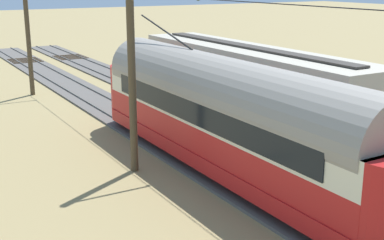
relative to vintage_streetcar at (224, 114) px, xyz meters
The scene contains 8 objects.
ground_plane 3.03m from the vintage_streetcar, behind, with size 220.00×220.00×0.00m, color #937F51.
track_streetcar_siding 4.61m from the vintage_streetcar, behind, with size 2.80×80.00×0.18m.
track_adjacent_siding 2.28m from the vintage_streetcar, 90.00° to the right, with size 2.80×80.00×0.18m.
vintage_streetcar is the anchor object (origin of this frame).
boxcar_adjacent 5.71m from the vintage_streetcar, 134.66° to the right, with size 2.96×14.94×3.85m.
catenary_pole_foreground 17.44m from the vintage_streetcar, 81.15° to the right, with size 2.98×0.28×6.81m.
catenary_pole_mid_near 3.51m from the vintage_streetcar, 34.70° to the right, with size 2.98×0.28×6.81m.
switch_stand 9.98m from the vintage_streetcar, 123.33° to the right, with size 0.50×0.30×1.24m.
Camera 1 is at (12.23, 15.43, 6.99)m, focal length 48.80 mm.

